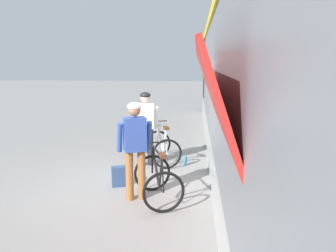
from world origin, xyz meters
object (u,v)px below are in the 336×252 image
object	(u,v)px
bicycle_near_silver	(162,147)
bicycle_far_black	(158,179)
water_bottle_near_the_bikes	(185,160)
water_bottle_by_the_backpack	(115,177)
backpack_on_platform	(119,176)
cyclist_far_in_blue	(135,142)
train_car	(301,90)
cyclist_near_in_white	(146,122)

from	to	relation	value
bicycle_near_silver	bicycle_far_black	xyz separation A→B (m)	(0.16, -2.36, 0.00)
water_bottle_near_the_bikes	water_bottle_by_the_backpack	world-z (taller)	water_bottle_near_the_bikes
bicycle_far_black	backpack_on_platform	world-z (taller)	bicycle_far_black
cyclist_far_in_blue	bicycle_near_silver	distance (m)	2.41
cyclist_far_in_blue	backpack_on_platform	size ratio (longest dim) A/B	4.40
cyclist_far_in_blue	bicycle_far_black	bearing A→B (deg)	-8.59
bicycle_far_black	backpack_on_platform	size ratio (longest dim) A/B	3.09
cyclist_far_in_blue	train_car	bearing A→B (deg)	5.46
cyclist_near_in_white	bicycle_far_black	distance (m)	2.31
cyclist_far_in_blue	water_bottle_near_the_bikes	bearing A→B (deg)	68.97
backpack_on_platform	water_bottle_near_the_bikes	world-z (taller)	backpack_on_platform
water_bottle_by_the_backpack	bicycle_far_black	bearing A→B (deg)	-42.24
cyclist_far_in_blue	water_bottle_near_the_bikes	size ratio (longest dim) A/B	7.55
bicycle_near_silver	water_bottle_near_the_bikes	world-z (taller)	bicycle_near_silver
cyclist_far_in_blue	backpack_on_platform	world-z (taller)	cyclist_far_in_blue
train_car	bicycle_near_silver	world-z (taller)	train_car
bicycle_near_silver	water_bottle_near_the_bikes	size ratio (longest dim) A/B	5.33
cyclist_far_in_blue	water_bottle_near_the_bikes	xyz separation A→B (m)	(0.83, 2.16, -0.94)
cyclist_far_in_blue	bicycle_near_silver	xyz separation A→B (m)	(0.25, 2.30, -0.65)
bicycle_near_silver	water_bottle_near_the_bikes	xyz separation A→B (m)	(0.58, -0.15, -0.29)
backpack_on_platform	water_bottle_near_the_bikes	xyz separation A→B (m)	(1.28, 1.53, -0.08)
cyclist_near_in_white	bicycle_near_silver	xyz separation A→B (m)	(0.37, 0.22, -0.65)
bicycle_far_black	water_bottle_by_the_backpack	xyz separation A→B (m)	(-0.99, 0.90, -0.29)
cyclist_near_in_white	water_bottle_near_the_bikes	xyz separation A→B (m)	(0.95, 0.07, -0.94)
water_bottle_near_the_bikes	backpack_on_platform	bearing A→B (deg)	-130.05
cyclist_far_in_blue	water_bottle_by_the_backpack	world-z (taller)	cyclist_far_in_blue
train_car	water_bottle_by_the_backpack	size ratio (longest dim) A/B	96.82
water_bottle_near_the_bikes	bicycle_far_black	bearing A→B (deg)	-100.84
cyclist_far_in_blue	bicycle_far_black	distance (m)	0.77
train_car	backpack_on_platform	bearing A→B (deg)	173.86
bicycle_far_black	backpack_on_platform	xyz separation A→B (m)	(-0.86, 0.69, -0.20)
bicycle_far_black	cyclist_far_in_blue	bearing A→B (deg)	171.41
train_car	cyclist_far_in_blue	xyz separation A→B (m)	(-2.86, -0.27, -0.91)
train_car	cyclist_near_in_white	world-z (taller)	train_car
cyclist_near_in_white	cyclist_far_in_blue	xyz separation A→B (m)	(0.12, -2.09, 0.00)
cyclist_far_in_blue	water_bottle_by_the_backpack	xyz separation A→B (m)	(-0.58, 0.84, -0.94)
bicycle_far_black	water_bottle_near_the_bikes	bearing A→B (deg)	79.16
cyclist_far_in_blue	bicycle_near_silver	bearing A→B (deg)	83.91
water_bottle_near_the_bikes	bicycle_near_silver	bearing A→B (deg)	165.93
cyclist_far_in_blue	bicycle_near_silver	world-z (taller)	cyclist_far_in_blue
bicycle_near_silver	backpack_on_platform	bearing A→B (deg)	-112.71
cyclist_near_in_white	water_bottle_by_the_backpack	bearing A→B (deg)	-110.32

